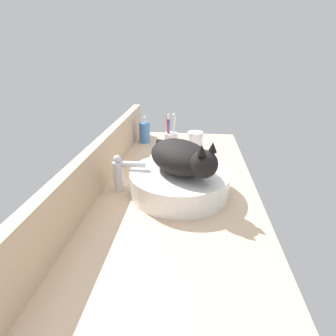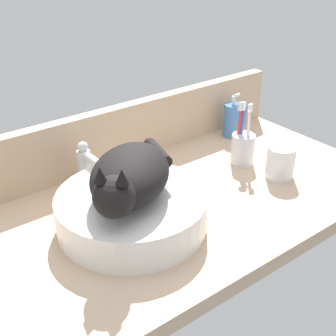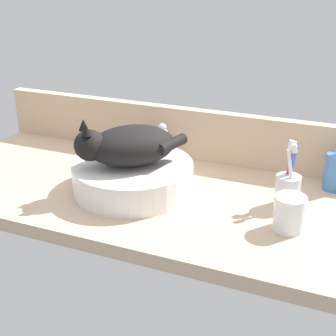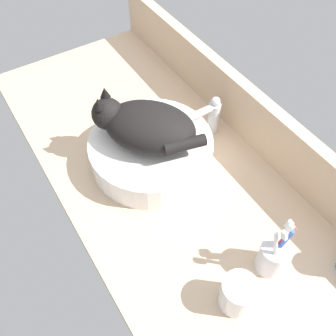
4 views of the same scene
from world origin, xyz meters
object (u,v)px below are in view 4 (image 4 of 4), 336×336
(sink_basin, at_px, (151,151))
(water_glass, at_px, (237,295))
(faucet, at_px, (211,115))
(toothbrush_cup, at_px, (273,256))
(cat, at_px, (145,125))

(sink_basin, distance_m, water_glass, 0.46)
(faucet, xyz_separation_m, toothbrush_cup, (0.43, -0.14, -0.02))
(cat, distance_m, toothbrush_cup, 0.46)
(cat, distance_m, water_glass, 0.48)
(cat, height_order, faucet, cat)
(sink_basin, bearing_deg, toothbrush_cup, 8.99)
(toothbrush_cup, bearing_deg, cat, -170.00)
(cat, bearing_deg, toothbrush_cup, 10.00)
(sink_basin, relative_size, toothbrush_cup, 1.88)
(toothbrush_cup, xyz_separation_m, water_glass, (0.02, -0.12, -0.01))
(cat, bearing_deg, water_glass, -5.36)
(faucet, bearing_deg, water_glass, -29.85)
(water_glass, bearing_deg, cat, 174.64)
(sink_basin, bearing_deg, cat, -135.66)
(sink_basin, xyz_separation_m, water_glass, (0.46, -0.05, -0.00))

